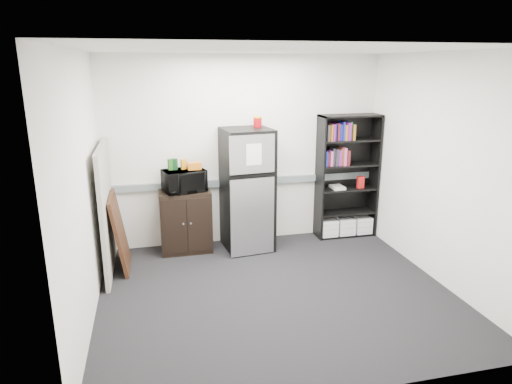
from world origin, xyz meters
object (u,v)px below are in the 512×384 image
cubicle_partition (106,210)px  refrigerator (247,190)px  bookshelf (347,177)px  cabinet (186,221)px  microwave (184,181)px

cubicle_partition → refrigerator: refrigerator is taller
bookshelf → refrigerator: bookshelf is taller
cabinet → refrigerator: 0.97m
bookshelf → microwave: (-2.43, -0.08, 0.11)m
bookshelf → microwave: bearing=-178.1°
cubicle_partition → cabinet: size_ratio=1.85×
bookshelf → cabinet: size_ratio=2.11×
refrigerator → bookshelf: bearing=-1.1°
microwave → refrigerator: size_ratio=0.32×
cubicle_partition → microwave: (1.00, 0.40, 0.21)m
bookshelf → cubicle_partition: size_ratio=1.14×
microwave → refrigerator: bearing=-19.7°
cubicle_partition → microwave: 1.10m
cubicle_partition → cabinet: cubicle_partition is taller
cubicle_partition → bookshelf: bearing=8.1°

